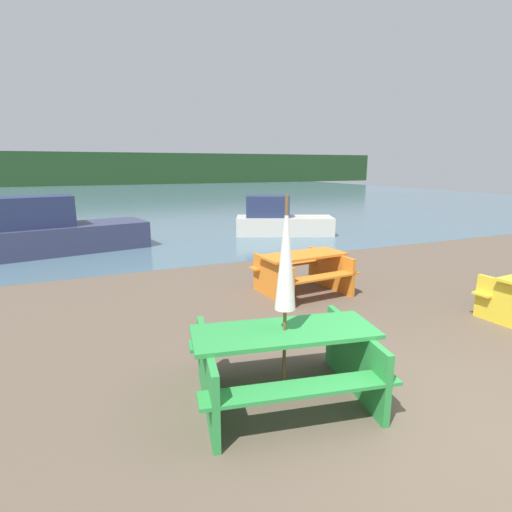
{
  "coord_description": "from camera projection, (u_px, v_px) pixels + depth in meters",
  "views": [
    {
      "loc": [
        -3.2,
        -2.15,
        2.42
      ],
      "look_at": [
        -0.42,
        4.17,
        0.85
      ],
      "focal_mm": 28.0,
      "sensor_mm": 36.0,
      "label": 1
    }
  ],
  "objects": [
    {
      "name": "ground_plane",
      "position": [
        478.0,
        432.0,
        3.71
      ],
      "size": [
        60.0,
        60.0,
        0.0
      ],
      "primitive_type": "plane",
      "color": "brown"
    },
    {
      "name": "boat",
      "position": [
        60.0,
        232.0,
        11.31
      ],
      "size": [
        4.53,
        2.38,
        1.61
      ],
      "rotation": [
        0.0,
        0.0,
        0.19
      ],
      "color": "#333856",
      "rests_on": "water"
    },
    {
      "name": "far_treeline",
      "position": [
        105.0,
        169.0,
        49.81
      ],
      "size": [
        80.0,
        1.6,
        4.0
      ],
      "color": "#1E3D1E",
      "rests_on": "water"
    },
    {
      "name": "umbrella_white",
      "position": [
        286.0,
        256.0,
        3.9
      ],
      "size": [
        0.21,
        0.21,
        2.15
      ],
      "color": "brown",
      "rests_on": "ground_plane"
    },
    {
      "name": "picnic_table_green",
      "position": [
        284.0,
        357.0,
        4.14
      ],
      "size": [
        2.1,
        1.7,
        0.78
      ],
      "rotation": [
        0.0,
        0.0,
        -0.19
      ],
      "color": "green",
      "rests_on": "ground_plane"
    },
    {
      "name": "water",
      "position": [
        123.0,
        196.0,
        32.4
      ],
      "size": [
        60.0,
        50.0,
        0.0
      ],
      "color": "slate",
      "rests_on": "ground_plane"
    },
    {
      "name": "boat_second",
      "position": [
        280.0,
        220.0,
        14.23
      ],
      "size": [
        3.63,
        2.52,
        1.37
      ],
      "rotation": [
        0.0,
        0.0,
        -0.41
      ],
      "color": "beige",
      "rests_on": "water"
    },
    {
      "name": "picnic_table_orange",
      "position": [
        303.0,
        270.0,
        7.66
      ],
      "size": [
        1.73,
        1.5,
        0.78
      ],
      "rotation": [
        0.0,
        0.0,
        0.08
      ],
      "color": "orange",
      "rests_on": "ground_plane"
    }
  ]
}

